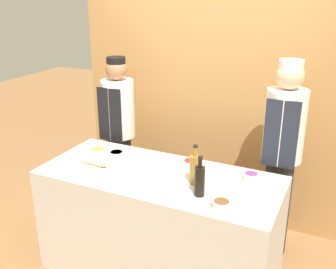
# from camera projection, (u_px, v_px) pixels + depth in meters

# --- Properties ---
(ground_plane) EXTENTS (14.00, 14.00, 0.00)m
(ground_plane) POSITION_uv_depth(u_px,v_px,m) (160.00, 269.00, 3.42)
(ground_plane) COLOR olive
(cabinet_wall) EXTENTS (2.79, 0.18, 2.40)m
(cabinet_wall) POSITION_uv_depth(u_px,v_px,m) (211.00, 103.00, 4.00)
(cabinet_wall) COLOR #B7844C
(cabinet_wall) RESTS_ON ground_plane
(counter) EXTENTS (1.91, 0.82, 0.92)m
(counter) POSITION_uv_depth(u_px,v_px,m) (159.00, 224.00, 3.25)
(counter) COLOR beige
(counter) RESTS_ON ground_plane
(sauce_bowl_yellow) EXTENTS (0.13, 0.13, 0.05)m
(sauce_bowl_yellow) POSITION_uv_depth(u_px,v_px,m) (98.00, 151.00, 3.45)
(sauce_bowl_yellow) COLOR silver
(sauce_bowl_yellow) RESTS_ON counter
(sauce_bowl_brown) EXTENTS (0.13, 0.13, 0.05)m
(sauce_bowl_brown) POSITION_uv_depth(u_px,v_px,m) (221.00, 204.00, 2.62)
(sauce_bowl_brown) COLOR silver
(sauce_bowl_brown) RESTS_ON counter
(sauce_bowl_purple) EXTENTS (0.12, 0.12, 0.05)m
(sauce_bowl_purple) POSITION_uv_depth(u_px,v_px,m) (251.00, 176.00, 3.00)
(sauce_bowl_purple) COLOR silver
(sauce_bowl_purple) RESTS_ON counter
(sauce_bowl_red) EXTENTS (0.15, 0.15, 0.05)m
(sauce_bowl_red) POSITION_uv_depth(u_px,v_px,m) (191.00, 163.00, 3.23)
(sauce_bowl_red) COLOR silver
(sauce_bowl_red) RESTS_ON counter
(sauce_bowl_orange) EXTENTS (0.13, 0.13, 0.05)m
(sauce_bowl_orange) POSITION_uv_depth(u_px,v_px,m) (116.00, 154.00, 3.41)
(sauce_bowl_orange) COLOR silver
(sauce_bowl_orange) RESTS_ON counter
(cutting_board) EXTENTS (0.38, 0.20, 0.02)m
(cutting_board) POSITION_uv_depth(u_px,v_px,m) (129.00, 176.00, 3.04)
(cutting_board) COLOR white
(cutting_board) RESTS_ON counter
(bottle_soy) EXTENTS (0.07, 0.07, 0.30)m
(bottle_soy) POSITION_uv_depth(u_px,v_px,m) (200.00, 180.00, 2.74)
(bottle_soy) COLOR black
(bottle_soy) RESTS_ON counter
(bottle_vinegar) EXTENTS (0.08, 0.08, 0.31)m
(bottle_vinegar) POSITION_uv_depth(u_px,v_px,m) (195.00, 168.00, 2.91)
(bottle_vinegar) COLOR olive
(bottle_vinegar) RESTS_ON counter
(wooden_spoon) EXTENTS (0.24, 0.04, 0.02)m
(wooden_spoon) POSITION_uv_depth(u_px,v_px,m) (97.00, 165.00, 3.23)
(wooden_spoon) COLOR #B2844C
(wooden_spoon) RESTS_ON counter
(chef_left) EXTENTS (0.33, 0.33, 1.68)m
(chef_left) POSITION_uv_depth(u_px,v_px,m) (119.00, 131.00, 4.01)
(chef_left) COLOR #28282D
(chef_left) RESTS_ON ground_plane
(chef_right) EXTENTS (0.34, 0.34, 1.77)m
(chef_right) POSITION_uv_depth(u_px,v_px,m) (282.00, 153.00, 3.33)
(chef_right) COLOR #28282D
(chef_right) RESTS_ON ground_plane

